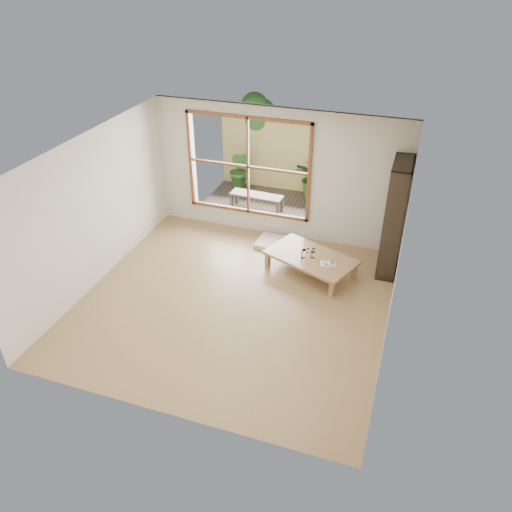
% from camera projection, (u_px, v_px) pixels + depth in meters
% --- Properties ---
extents(ground, '(5.00, 5.00, 0.00)m').
position_uv_depth(ground, '(235.00, 301.00, 8.40)').
color(ground, '#99784C').
rests_on(ground, ground).
extents(low_table, '(1.78, 1.40, 0.34)m').
position_uv_depth(low_table, '(311.00, 258.00, 8.97)').
color(low_table, '#9E794C').
rests_on(low_table, ground).
extents(floor_cushion, '(0.61, 0.61, 0.08)m').
position_uv_depth(floor_cushion, '(272.00, 242.00, 9.95)').
color(floor_cushion, silver).
rests_on(floor_cushion, ground).
extents(bookshelf, '(0.33, 0.93, 2.07)m').
position_uv_depth(bookshelf, '(395.00, 218.00, 8.71)').
color(bookshelf, black).
rests_on(bookshelf, ground).
extents(glass_tall, '(0.09, 0.09, 0.16)m').
position_uv_depth(glass_tall, '(304.00, 254.00, 8.87)').
color(glass_tall, silver).
rests_on(glass_tall, low_table).
extents(glass_mid, '(0.08, 0.08, 0.11)m').
position_uv_depth(glass_mid, '(313.00, 255.00, 8.89)').
color(glass_mid, silver).
rests_on(glass_mid, low_table).
extents(glass_short, '(0.07, 0.07, 0.09)m').
position_uv_depth(glass_short, '(313.00, 251.00, 9.01)').
color(glass_short, silver).
rests_on(glass_short, low_table).
extents(glass_small, '(0.06, 0.06, 0.07)m').
position_uv_depth(glass_small, '(308.00, 251.00, 9.05)').
color(glass_small, silver).
rests_on(glass_small, low_table).
extents(food_tray, '(0.30, 0.25, 0.08)m').
position_uv_depth(food_tray, '(329.00, 264.00, 8.71)').
color(food_tray, white).
rests_on(food_tray, low_table).
extents(deck, '(2.80, 2.00, 0.05)m').
position_uv_depth(deck, '(265.00, 206.00, 11.41)').
color(deck, '#3E342D').
rests_on(deck, ground).
extents(garden_bench, '(1.19, 0.41, 0.37)m').
position_uv_depth(garden_bench, '(257.00, 197.00, 11.04)').
color(garden_bench, black).
rests_on(garden_bench, deck).
extents(bamboo_fence, '(2.80, 0.06, 1.80)m').
position_uv_depth(bamboo_fence, '(279.00, 154.00, 11.73)').
color(bamboo_fence, tan).
rests_on(bamboo_fence, ground).
extents(shrub_right, '(1.11, 1.04, 0.98)m').
position_uv_depth(shrub_right, '(316.00, 178.00, 11.47)').
color(shrub_right, '#2A5A21').
rests_on(shrub_right, deck).
extents(shrub_left, '(0.64, 0.57, 0.97)m').
position_uv_depth(shrub_left, '(240.00, 170.00, 11.89)').
color(shrub_left, '#2A5A21').
rests_on(shrub_left, deck).
extents(garden_tree, '(1.04, 0.85, 2.22)m').
position_uv_depth(garden_tree, '(256.00, 117.00, 11.77)').
color(garden_tree, '#4C3D2D').
rests_on(garden_tree, ground).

